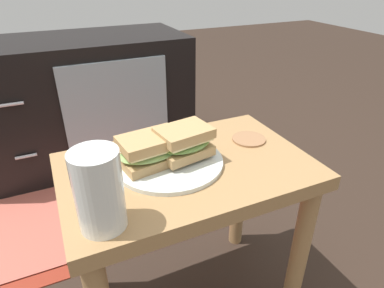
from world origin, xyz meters
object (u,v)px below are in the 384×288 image
at_px(tv_cabinet, 82,102).
at_px(sandwich_back, 186,141).
at_px(beer_glass, 99,192).
at_px(sandwich_front, 150,150).
at_px(coaster, 249,139).
at_px(plate, 169,162).

distance_m(tv_cabinet, sandwich_back, 0.96).
bearing_deg(tv_cabinet, beer_glass, -95.08).
xyz_separation_m(tv_cabinet, sandwich_front, (0.04, -0.92, 0.21)).
bearing_deg(sandwich_front, tv_cabinet, 92.42).
bearing_deg(beer_glass, coaster, 21.96).
distance_m(sandwich_back, beer_glass, 0.25).
distance_m(sandwich_front, coaster, 0.27).
distance_m(sandwich_back, coaster, 0.20).
bearing_deg(coaster, sandwich_back, -172.02).
relative_size(plate, beer_glass, 1.68).
height_order(tv_cabinet, sandwich_front, tv_cabinet).
xyz_separation_m(tv_cabinet, coaster, (0.31, -0.91, 0.17)).
bearing_deg(beer_glass, sandwich_front, 47.07).
bearing_deg(plate, sandwich_front, 174.24).
height_order(tv_cabinet, beer_glass, beer_glass).
bearing_deg(beer_glass, tv_cabinet, 84.92).
xyz_separation_m(tv_cabinet, beer_glass, (-0.09, -1.07, 0.24)).
bearing_deg(coaster, plate, -174.43).
distance_m(tv_cabinet, plate, 0.95).
height_order(sandwich_front, coaster, sandwich_front).
bearing_deg(tv_cabinet, coaster, -71.24).
xyz_separation_m(plate, coaster, (0.23, 0.02, -0.00)).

